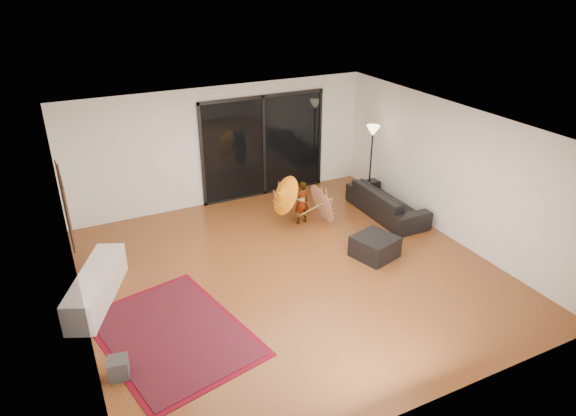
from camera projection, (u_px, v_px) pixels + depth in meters
floor at (292, 272)px, 9.29m from camera, size 7.00×7.00×0.00m
ceiling at (292, 128)px, 8.13m from camera, size 7.00×7.00×0.00m
wall_back at (222, 146)px, 11.54m from camera, size 7.00×0.00×7.00m
wall_front at (428, 321)px, 5.88m from camera, size 7.00×0.00×7.00m
wall_left at (73, 251)px, 7.31m from camera, size 0.00×7.00×7.00m
wall_right at (450, 172)px, 10.11m from camera, size 0.00×7.00×7.00m
sliding_door at (264, 146)px, 11.98m from camera, size 3.06×0.07×2.40m
painting at (65, 205)px, 8.01m from camera, size 0.04×1.28×1.08m
media_console at (97, 286)px, 8.42m from camera, size 1.23×1.94×0.53m
speaker at (118, 368)px, 6.88m from camera, size 0.31×0.31×0.30m
persian_rug at (173, 334)px, 7.73m from camera, size 2.45×3.03×0.02m
sofa at (387, 202)px, 11.31m from camera, size 0.85×2.12×0.62m
ottoman at (375, 247)px, 9.72m from camera, size 0.89×0.89×0.41m
floor_lamp at (372, 142)px, 11.63m from camera, size 0.31×0.31×1.78m
child at (301, 202)px, 10.88m from camera, size 0.37×0.26×0.96m
parasol_orange at (279, 197)px, 10.51m from camera, size 0.54×0.84×0.87m
parasol_white at (330, 199)px, 10.98m from camera, size 0.53×0.90×0.92m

